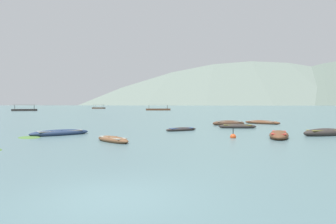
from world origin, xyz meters
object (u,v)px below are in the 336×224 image
rowboat_6 (279,135)px  rowboat_3 (324,133)px  rowboat_1 (237,126)px  ferry_1 (158,109)px  rowboat_5 (229,123)px  ferry_2 (99,108)px  rowboat_4 (60,133)px  rowboat_0 (113,140)px  rowboat_2 (181,129)px  ferry_0 (25,110)px  mooring_buoy (233,137)px  rowboat_7 (262,122)px

rowboat_6 → rowboat_3: bearing=23.8°
rowboat_1 → ferry_1: (-13.89, 96.49, 0.28)m
rowboat_3 → rowboat_6: (-4.02, -1.77, -0.02)m
rowboat_5 → ferry_2: (-51.56, 142.87, 0.23)m
rowboat_4 → rowboat_5: bearing=38.7°
rowboat_0 → rowboat_4: 6.53m
rowboat_2 → rowboat_6: bearing=-40.0°
rowboat_3 → ferry_1: (-19.08, 103.81, 0.23)m
rowboat_4 → ferry_0: (-47.97, 90.25, 0.27)m
ferry_2 → rowboat_6: bearing=-71.3°
rowboat_6 → ferry_0: 112.03m
ferry_1 → ferry_2: (-37.83, 50.78, 0.00)m
rowboat_6 → ferry_1: size_ratio=0.42×
rowboat_2 → mooring_buoy: 6.95m
ferry_0 → ferry_1: 51.12m
rowboat_3 → ferry_2: ferry_2 is taller
rowboat_4 → rowboat_7: size_ratio=1.02×
rowboat_4 → rowboat_6: size_ratio=1.00×
rowboat_3 → rowboat_5: 12.89m
rowboat_6 → mooring_buoy: size_ratio=5.23×
rowboat_6 → ferry_2: 165.07m
rowboat_3 → rowboat_7: (-0.80, 14.34, -0.04)m
rowboat_2 → rowboat_5: (5.53, 7.75, 0.09)m
rowboat_3 → rowboat_6: size_ratio=0.93×
rowboat_3 → ferry_1: 105.55m
rowboat_7 → rowboat_3: bearing=-86.8°
rowboat_5 → mooring_buoy: (-1.94, -13.70, -0.12)m
ferry_2 → mooring_buoy: (49.62, -156.57, -0.35)m
rowboat_2 → ferry_1: size_ratio=0.30×
rowboat_1 → rowboat_4: bearing=-153.4°
rowboat_4 → rowboat_7: same height
rowboat_2 → rowboat_4: 10.35m
rowboat_5 → mooring_buoy: size_ratio=4.77×
rowboat_0 → rowboat_2: (4.44, 8.44, -0.02)m
rowboat_7 → mooring_buoy: bearing=-111.7°
ferry_0 → rowboat_3: bearing=-52.8°
rowboat_6 → ferry_0: (-64.27, 91.76, 0.25)m
ferry_0 → mooring_buoy: 110.36m
rowboat_3 → rowboat_4: (-20.32, -0.26, -0.04)m
rowboat_4 → rowboat_7: 24.38m
mooring_buoy → rowboat_5: bearing=81.9°
rowboat_7 → ferry_2: size_ratio=0.54×
rowboat_7 → ferry_0: size_ratio=0.46×
rowboat_1 → rowboat_5: 4.41m
rowboat_1 → rowboat_7: 8.28m
rowboat_0 → ferry_1: size_ratio=0.29×
rowboat_0 → rowboat_2: rowboat_0 is taller
rowboat_6 → ferry_2: size_ratio=0.54×
rowboat_3 → mooring_buoy: (-7.29, -1.97, -0.12)m
rowboat_1 → ferry_1: size_ratio=0.37×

